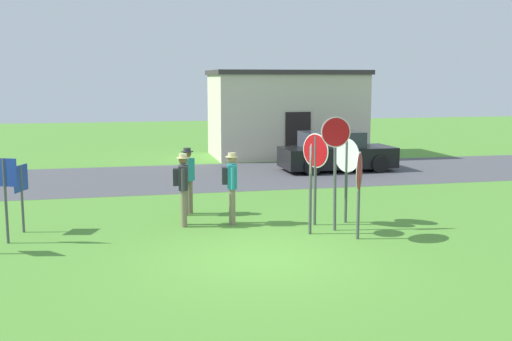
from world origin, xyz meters
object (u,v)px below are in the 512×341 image
(info_panel_rightmost, at_px, (21,186))
(person_in_blue, at_px, (188,177))
(stop_sign_leaning_right, at_px, (311,174))
(info_panel_middle, at_px, (5,185))
(stop_sign_leaning_left, at_px, (335,154))
(stop_sign_rear_right, at_px, (347,165))
(stop_sign_tallest, at_px, (315,162))
(person_holding_notes, at_px, (231,183))
(parked_car_on_street, at_px, (336,153))
(stop_sign_far_back, at_px, (359,180))
(person_near_signs, at_px, (183,184))

(info_panel_rightmost, bearing_deg, person_in_blue, 15.14)
(stop_sign_leaning_right, xyz_separation_m, info_panel_middle, (-6.55, 0.65, -0.12))
(stop_sign_leaning_left, height_order, info_panel_rightmost, stop_sign_leaning_left)
(stop_sign_rear_right, relative_size, stop_sign_tallest, 0.94)
(stop_sign_rear_right, bearing_deg, stop_sign_tallest, -174.44)
(stop_sign_leaning_left, xyz_separation_m, stop_sign_rear_right, (0.53, 0.64, -0.36))
(stop_sign_tallest, bearing_deg, person_in_blue, 147.44)
(stop_sign_leaning_left, height_order, person_holding_notes, stop_sign_leaning_left)
(parked_car_on_street, xyz_separation_m, stop_sign_rear_right, (-2.70, -8.16, 0.73))
(stop_sign_tallest, xyz_separation_m, person_holding_notes, (-1.94, 0.52, -0.51))
(stop_sign_far_back, relative_size, info_panel_rightmost, 1.24)
(stop_sign_tallest, bearing_deg, stop_sign_rear_right, 5.56)
(parked_car_on_street, relative_size, info_panel_middle, 2.37)
(parked_car_on_street, distance_m, stop_sign_leaning_right, 9.88)
(person_in_blue, xyz_separation_m, info_panel_middle, (-4.07, -1.98, 0.28))
(person_near_signs, height_order, info_panel_rightmost, person_near_signs)
(stop_sign_leaning_left, xyz_separation_m, person_in_blue, (-3.14, 2.38, -0.80))
(person_holding_notes, bearing_deg, info_panel_middle, -172.15)
(stop_sign_tallest, xyz_separation_m, info_panel_rightmost, (-6.74, 0.77, -0.45))
(stop_sign_leaning_right, relative_size, stop_sign_rear_right, 0.99)
(parked_car_on_street, bearing_deg, stop_sign_leaning_right, -113.26)
(parked_car_on_street, xyz_separation_m, stop_sign_far_back, (-3.00, -9.70, 0.63))
(stop_sign_rear_right, height_order, info_panel_middle, stop_sign_rear_right)
(stop_sign_leaning_left, relative_size, person_holding_notes, 1.52)
(stop_sign_leaning_left, relative_size, stop_sign_far_back, 1.36)
(stop_sign_far_back, xyz_separation_m, person_near_signs, (-3.62, 2.05, -0.31))
(stop_sign_leaning_left, bearing_deg, parked_car_on_street, 69.86)
(person_holding_notes, height_order, info_panel_middle, info_panel_middle)
(info_panel_rightmost, bearing_deg, info_panel_middle, -101.23)
(person_in_blue, distance_m, person_holding_notes, 1.58)
(person_in_blue, bearing_deg, person_near_signs, -101.52)
(stop_sign_leaning_left, xyz_separation_m, info_panel_middle, (-7.21, 0.40, -0.51))
(stop_sign_leaning_right, bearing_deg, info_panel_middle, 174.37)
(stop_sign_far_back, bearing_deg, info_panel_middle, 170.11)
(person_holding_notes, distance_m, info_panel_rightmost, 4.80)
(stop_sign_rear_right, bearing_deg, stop_sign_leaning_right, -143.26)
(stop_sign_far_back, distance_m, info_panel_middle, 7.55)
(stop_sign_leaning_left, xyz_separation_m, stop_sign_leaning_right, (-0.66, -0.25, -0.40))
(stop_sign_far_back, xyz_separation_m, stop_sign_rear_right, (0.30, 1.54, 0.10))
(stop_sign_leaning_left, distance_m, stop_sign_far_back, 1.04)
(stop_sign_tallest, height_order, person_in_blue, stop_sign_tallest)
(parked_car_on_street, distance_m, stop_sign_leaning_left, 9.44)
(stop_sign_leaning_right, bearing_deg, stop_sign_rear_right, 36.74)
(stop_sign_far_back, distance_m, person_holding_notes, 3.18)
(stop_sign_rear_right, bearing_deg, person_near_signs, 172.57)
(parked_car_on_street, distance_m, stop_sign_far_back, 10.18)
(stop_sign_far_back, xyz_separation_m, person_holding_notes, (-2.46, 1.98, -0.31))
(person_in_blue, relative_size, info_panel_middle, 0.95)
(parked_car_on_street, xyz_separation_m, stop_sign_leaning_left, (-3.23, -8.81, 1.09))
(info_panel_middle, bearing_deg, parked_car_on_street, 38.83)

